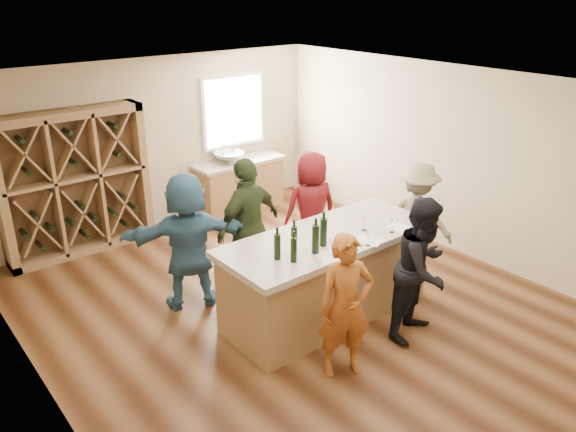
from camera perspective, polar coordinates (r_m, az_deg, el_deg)
floor at (r=7.41m, az=0.38°, el=-9.25°), size 6.00×7.00×0.10m
ceiling at (r=6.37m, az=0.45°, el=13.47°), size 6.00×7.00×0.10m
wall_back at (r=9.63m, az=-13.25°, el=7.20°), size 6.00×0.10×2.80m
wall_left at (r=5.53m, az=-24.96°, el=-6.17°), size 0.10×7.00×2.80m
wall_right at (r=8.91m, az=15.81°, el=5.71°), size 0.10×7.00×2.80m
window_frame at (r=10.20m, az=-5.58°, el=10.57°), size 1.30×0.06×1.30m
window_pane at (r=10.17m, az=-5.47°, el=10.54°), size 1.18×0.01×1.18m
wine_rack at (r=8.94m, az=-20.85°, el=3.10°), size 2.20×0.45×2.20m
back_counter_base at (r=10.29m, az=-4.93°, el=3.05°), size 1.60×0.58×0.86m
back_counter_top at (r=10.15m, az=-5.01°, el=5.50°), size 1.70×0.62×0.06m
sink at (r=10.00m, az=-5.98°, el=5.95°), size 0.54×0.54×0.19m
faucet at (r=10.13m, az=-6.56°, el=6.48°), size 0.02×0.02×0.30m
tasting_counter_base at (r=6.97m, az=3.97°, el=-6.30°), size 2.60×1.00×1.00m
tasting_counter_top at (r=6.72m, az=4.09°, el=-2.27°), size 2.72×1.12×0.08m
wine_bottle_a at (r=6.06m, az=-1.09°, el=-3.14°), size 0.08×0.08×0.30m
wine_bottle_b at (r=6.01m, az=0.58°, el=-3.46°), size 0.08×0.08×0.28m
wine_bottle_c at (r=6.26m, az=0.62°, el=-2.31°), size 0.09×0.09×0.29m
wine_bottle_d at (r=6.20m, az=2.82°, el=-2.37°), size 0.09×0.09×0.33m
wine_bottle_e at (r=6.38m, az=3.62°, el=-1.65°), size 0.11×0.11×0.33m
wine_glass_a at (r=6.19m, az=4.53°, el=-3.20°), size 0.09×0.09×0.19m
wine_glass_b at (r=6.47m, az=8.17°, el=-2.24°), size 0.07×0.07×0.18m
wine_glass_c at (r=6.85m, az=10.56°, el=-0.96°), size 0.09×0.09×0.18m
wine_glass_d at (r=6.85m, az=7.73°, el=-0.80°), size 0.08×0.08×0.17m
tasting_menu_a at (r=6.18m, az=4.21°, el=-4.21°), size 0.31×0.36×0.00m
tasting_menu_b at (r=6.61m, az=8.18°, el=-2.50°), size 0.31×0.36×0.00m
tasting_menu_c at (r=7.01m, az=11.45°, el=-1.23°), size 0.26×0.33×0.00m
person_near_left at (r=5.85m, az=5.87°, el=-9.12°), size 0.70×0.62×1.60m
person_near_right at (r=6.60m, az=13.51°, el=-5.21°), size 0.91×0.63×1.71m
person_server at (r=8.11m, az=12.91°, el=-0.16°), size 0.81×1.14×1.60m
person_far_mid at (r=7.38m, az=-4.03°, el=-0.96°), size 1.16×0.75×1.84m
person_far_right at (r=8.08m, az=2.31°, el=0.71°), size 0.93×0.70×1.70m
person_far_left at (r=7.10m, az=-10.10°, el=-2.49°), size 1.76×1.20×1.79m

